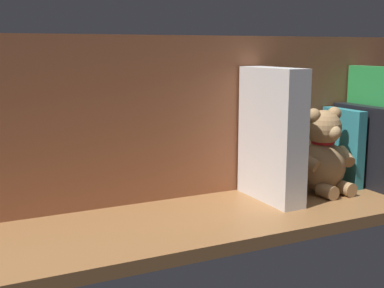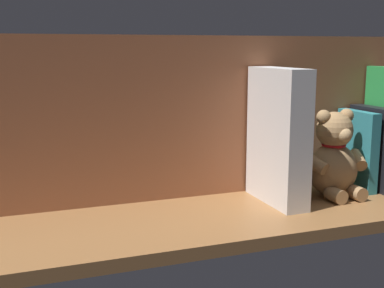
{
  "view_description": "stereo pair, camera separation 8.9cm",
  "coord_description": "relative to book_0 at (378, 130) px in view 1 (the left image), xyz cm",
  "views": [
    {
      "loc": [
        38.65,
        78.58,
        29.49
      ],
      "look_at": [
        0.0,
        0.0,
        13.0
      ],
      "focal_mm": 48.1,
      "sensor_mm": 36.0,
      "label": 1
    },
    {
      "loc": [
        30.48,
        82.1,
        29.49
      ],
      "look_at": [
        0.0,
        0.0,
        13.0
      ],
      "focal_mm": 48.1,
      "sensor_mm": 36.0,
      "label": 2
    }
  ],
  "objects": [
    {
      "name": "book_1",
      "position": [
        3.29,
        1.36,
        1.51
      ],
      "size": [
        1.75,
        14.4,
        25.53
      ],
      "primitive_type": "cube",
      "color": "green",
      "rests_on": "ground_plane"
    },
    {
      "name": "book_4",
      "position": [
        26.28,
        0.21,
        -0.33
      ],
      "size": [
        2.25,
        12.1,
        21.9
      ],
      "primitive_type": "cube",
      "rotation": [
        0.0,
        0.02,
        0.0
      ],
      "color": "silver",
      "rests_on": "ground_plane"
    },
    {
      "name": "ground_plane",
      "position": [
        48.81,
        4.87,
        -12.36
      ],
      "size": [
        112.96,
        28.22,
        2.2
      ],
      "primitive_type": "cube",
      "color": "#9E6B3D"
    },
    {
      "name": "dictionary_thick_white",
      "position": [
        30.5,
        2.51,
        1.63
      ],
      "size": [
        4.9,
        16.5,
        25.78
      ],
      "primitive_type": "cube",
      "color": "white",
      "rests_on": "ground_plane"
    },
    {
      "name": "book_0",
      "position": [
        0.0,
        0.0,
        0.0
      ],
      "size": [
        3.22,
        11.68,
        22.53
      ],
      "primitive_type": "cube",
      "rotation": [
        0.0,
        0.0,
        0.0
      ],
      "color": "silver",
      "rests_on": "ground_plane"
    },
    {
      "name": "book_3",
      "position": [
        9.93,
        -0.2,
        -3.0
      ],
      "size": [
        2.26,
        11.28,
        16.52
      ],
      "primitive_type": "cube",
      "color": "teal",
      "rests_on": "ground_plane"
    },
    {
      "name": "book_2",
      "position": [
        6.48,
        2.57,
        -2.62
      ],
      "size": [
        3.06,
        16.82,
        17.29
      ],
      "primitive_type": "cube",
      "rotation": [
        0.0,
        0.01,
        0.0
      ],
      "color": "black",
      "rests_on": "ground_plane"
    },
    {
      "name": "shelf_back_panel",
      "position": [
        48.81,
        -6.99,
        4.63
      ],
      "size": [
        112.96,
        1.5,
        31.78
      ],
      "primitive_type": "cube",
      "color": "#945636",
      "rests_on": "ground_plane"
    },
    {
      "name": "teddy_bear",
      "position": [
        17.71,
        2.72,
        -3.55
      ],
      "size": [
        14.22,
        11.26,
        17.53
      ],
      "rotation": [
        0.0,
        0.0,
        0.03
      ],
      "color": "tan",
      "rests_on": "ground_plane"
    }
  ]
}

